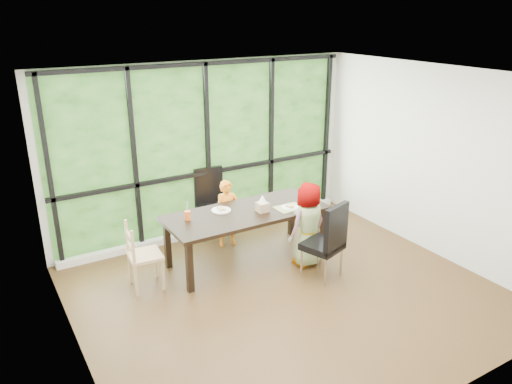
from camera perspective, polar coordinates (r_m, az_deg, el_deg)
ground at (r=6.47m, az=3.49°, el=-11.45°), size 5.00×5.00×0.00m
back_wall at (r=7.73m, az=-5.72°, el=4.84°), size 5.00×0.00×5.00m
foliage_backdrop at (r=7.72m, az=-5.65°, el=4.81°), size 4.80×0.02×2.65m
window_mullions at (r=7.68m, az=-5.53°, el=4.74°), size 4.80×0.06×2.65m
window_sill at (r=8.09m, az=-5.09°, el=-4.22°), size 4.80×0.12×0.10m
dining_table at (r=7.06m, az=-1.12°, el=-5.05°), size 2.32×1.07×0.75m
chair_window_leather at (r=7.76m, az=-4.98°, el=-1.39°), size 0.52×0.52×1.08m
chair_interior_leather at (r=6.61m, az=7.63°, el=-5.51°), size 0.58×0.58×1.08m
chair_end_beech at (r=6.53m, az=-12.61°, el=-7.08°), size 0.44×0.46×0.90m
child_toddler at (r=7.47m, az=-3.31°, el=-2.46°), size 0.42×0.32×1.03m
child_older at (r=6.90m, az=5.94°, el=-3.74°), size 0.63×0.45×1.20m
placemat at (r=7.04m, az=3.83°, el=-1.81°), size 0.39×0.28×0.01m
plate_far at (r=6.94m, az=-4.01°, el=-2.10°), size 0.27×0.27×0.02m
plate_near at (r=7.05m, az=3.91°, el=-1.76°), size 0.24×0.24×0.01m
orange_cup at (r=6.68m, az=-7.85°, el=-2.68°), size 0.08×0.08×0.12m
green_cup at (r=7.16m, az=6.40°, el=-1.08°), size 0.07×0.07×0.11m
white_mug at (r=7.49m, az=5.83°, el=-0.18°), size 0.08×0.08×0.08m
tissue_box at (r=6.89m, az=0.74°, el=-1.73°), size 0.15×0.15×0.13m
crepe_rolls_far at (r=6.93m, az=-4.02°, el=-1.90°), size 0.10×0.12×0.04m
crepe_rolls_near at (r=7.04m, az=3.91°, el=-1.57°), size 0.10×0.12×0.04m
straw_white at (r=6.64m, az=-7.89°, el=-1.86°), size 0.01×0.04×0.20m
straw_pink at (r=7.13m, az=6.43°, el=-0.38°), size 0.01×0.04×0.20m
tissue at (r=6.84m, az=0.75°, el=-0.80°), size 0.12×0.12×0.11m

